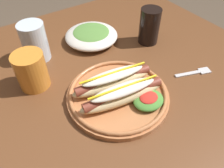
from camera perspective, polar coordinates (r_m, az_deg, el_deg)
The scene contains 7 objects.
dining_table at distance 0.74m, azimuth -6.46°, elevation -5.36°, with size 1.25×0.97×0.74m.
hot_dog_plate at distance 0.61m, azimuth 1.92°, elevation -2.06°, with size 0.29×0.29×0.08m.
fork at distance 0.75m, azimuth 20.98°, elevation 2.83°, with size 0.12×0.06×0.00m.
soda_cup at distance 0.82m, azimuth 9.74°, elevation 14.67°, with size 0.07×0.07×0.13m, color black.
water_cup at distance 0.77m, azimuth -19.53°, elevation 10.30°, with size 0.08×0.08×0.13m, color silver.
extra_cup at distance 0.67m, azimuth -20.29°, elevation 3.29°, with size 0.09×0.09×0.11m, color orange.
side_bowl at distance 0.84m, azimuth -5.42°, elevation 12.61°, with size 0.19×0.19×0.05m.
Camera 1 is at (-0.19, -0.43, 1.21)m, focal length 35.03 mm.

